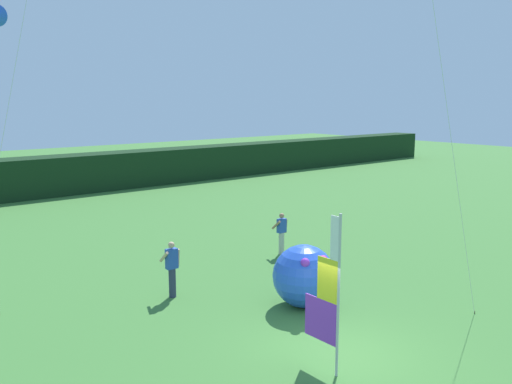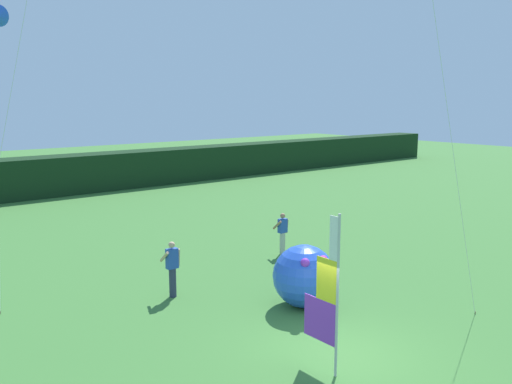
# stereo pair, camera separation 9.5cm
# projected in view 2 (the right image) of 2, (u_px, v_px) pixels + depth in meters

# --- Properties ---
(ground_plane) EXTENTS (120.00, 120.00, 0.00)m
(ground_plane) POSITION_uv_depth(u_px,v_px,m) (337.00, 354.00, 13.04)
(ground_plane) COLOR #3D7533
(distant_treeline) EXTENTS (80.00, 2.40, 2.46)m
(distant_treeline) POSITION_uv_depth(u_px,v_px,m) (16.00, 179.00, 33.08)
(distant_treeline) COLOR black
(distant_treeline) RESTS_ON ground
(banner_flag) EXTENTS (0.06, 1.03, 3.69)m
(banner_flag) POSITION_uv_depth(u_px,v_px,m) (327.00, 297.00, 11.91)
(banner_flag) COLOR #B7B7BC
(banner_flag) RESTS_ON ground
(person_near_banner) EXTENTS (0.55, 0.48, 1.66)m
(person_near_banner) POSITION_uv_depth(u_px,v_px,m) (283.00, 232.00, 21.23)
(person_near_banner) COLOR #B7B2A3
(person_near_banner) RESTS_ON ground
(person_mid_field) EXTENTS (0.55, 0.48, 1.76)m
(person_mid_field) POSITION_uv_depth(u_px,v_px,m) (172.00, 267.00, 16.64)
(person_mid_field) COLOR #2D334C
(person_mid_field) RESTS_ON ground
(inflatable_balloon) EXTENTS (1.86, 1.89, 1.86)m
(inflatable_balloon) POSITION_uv_depth(u_px,v_px,m) (304.00, 276.00, 15.88)
(inflatable_balloon) COLOR blue
(inflatable_balloon) RESTS_ON ground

